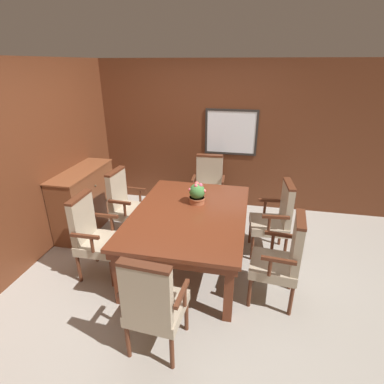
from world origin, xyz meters
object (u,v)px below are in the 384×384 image
at_px(chair_left_far, 126,203).
at_px(sideboard_cabinet, 85,200).
at_px(chair_head_far, 208,185).
at_px(chair_head_near, 153,303).
at_px(dining_table, 189,218).
at_px(chair_left_near, 94,234).
at_px(chair_right_near, 283,257).
at_px(chair_right_far, 276,217).
at_px(potted_plant, 197,193).

distance_m(chair_left_far, sideboard_cabinet, 0.72).
xyz_separation_m(chair_head_far, sideboard_cabinet, (-1.76, -0.81, -0.07)).
bearing_deg(chair_head_near, dining_table, -86.93).
xyz_separation_m(chair_left_near, chair_right_near, (2.13, -0.02, 0.00)).
bearing_deg(chair_right_near, chair_right_far, -173.08).
relative_size(chair_left_near, chair_head_near, 1.00).
bearing_deg(chair_left_near, chair_right_far, -67.80).
bearing_deg(sideboard_cabinet, dining_table, -17.31).
bearing_deg(chair_right_far, chair_head_near, -36.47).
bearing_deg(chair_right_near, chair_left_far, -107.83).
height_order(chair_right_near, chair_right_far, same).
bearing_deg(potted_plant, chair_left_near, -147.61).
bearing_deg(chair_left_near, chair_right_near, -90.81).
distance_m(chair_right_far, sideboard_cabinet, 2.79).
bearing_deg(dining_table, chair_right_far, 22.83).
xyz_separation_m(chair_left_near, sideboard_cabinet, (-0.68, 0.97, -0.07)).
height_order(dining_table, sideboard_cabinet, sideboard_cabinet).
xyz_separation_m(chair_head_far, chair_head_near, (-0.05, -2.69, 0.00)).
bearing_deg(potted_plant, sideboard_cabinet, 171.24).
xyz_separation_m(chair_head_near, potted_plant, (0.07, 1.60, 0.32)).
distance_m(chair_right_far, chair_head_near, 2.07).
xyz_separation_m(chair_left_far, potted_plant, (1.07, -0.18, 0.32)).
height_order(chair_right_near, chair_head_far, same).
height_order(chair_head_near, sideboard_cabinet, chair_head_near).
height_order(chair_head_far, potted_plant, chair_head_far).
bearing_deg(sideboard_cabinet, potted_plant, -8.76).
relative_size(dining_table, chair_right_near, 1.86).
relative_size(chair_right_far, chair_head_far, 1.00).
relative_size(chair_head_near, sideboard_cabinet, 0.84).
distance_m(dining_table, chair_left_near, 1.14).
bearing_deg(dining_table, potted_plant, 81.03).
bearing_deg(chair_right_far, chair_right_near, -3.46).
xyz_separation_m(dining_table, potted_plant, (0.04, 0.27, 0.22)).
height_order(chair_head_far, chair_left_far, same).
distance_m(dining_table, chair_right_far, 1.14).
relative_size(chair_left_far, chair_head_near, 1.00).
relative_size(chair_left_near, sideboard_cabinet, 0.84).
distance_m(chair_head_far, potted_plant, 1.13).
height_order(chair_left_near, chair_right_near, same).
height_order(chair_right_near, potted_plant, chair_right_near).
distance_m(chair_left_near, chair_head_near, 1.37).
xyz_separation_m(chair_right_near, potted_plant, (-1.04, 0.72, 0.32)).
relative_size(chair_left_far, potted_plant, 3.64).
bearing_deg(dining_table, chair_head_near, -91.01).
bearing_deg(potted_plant, dining_table, -98.97).
relative_size(dining_table, sideboard_cabinet, 1.57).
height_order(dining_table, potted_plant, potted_plant).
bearing_deg(chair_head_far, chair_right_near, -62.32).
relative_size(chair_left_far, sideboard_cabinet, 0.84).
bearing_deg(chair_right_near, dining_table, -107.46).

